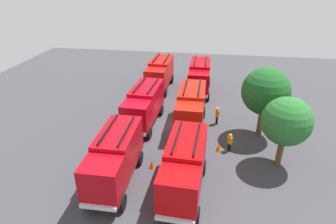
# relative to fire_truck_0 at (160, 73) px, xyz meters

# --- Properties ---
(ground_plane) EXTENTS (55.68, 55.68, 0.00)m
(ground_plane) POSITION_rel_fire_truck_0_xyz_m (9.55, 2.56, -2.15)
(ground_plane) COLOR #38383D
(fire_truck_0) EXTENTS (7.26, 2.91, 3.88)m
(fire_truck_0) POSITION_rel_fire_truck_0_xyz_m (0.00, 0.00, 0.00)
(fire_truck_0) COLOR #BB0E0B
(fire_truck_0) RESTS_ON ground
(fire_truck_1) EXTENTS (7.32, 3.07, 3.88)m
(fire_truck_1) POSITION_rel_fire_truck_0_xyz_m (9.73, 0.17, 0.00)
(fire_truck_1) COLOR #B40513
(fire_truck_1) RESTS_ON ground
(fire_truck_2) EXTENTS (7.22, 2.81, 3.88)m
(fire_truck_2) POSITION_rel_fire_truck_0_xyz_m (18.58, 0.13, 0.00)
(fire_truck_2) COLOR #AC0711
(fire_truck_2) RESTS_ON ground
(fire_truck_3) EXTENTS (7.22, 2.80, 3.88)m
(fire_truck_3) POSITION_rel_fire_truck_0_xyz_m (0.41, 5.15, 0.00)
(fire_truck_3) COLOR #AE040D
(fire_truck_3) RESTS_ON ground
(fire_truck_4) EXTENTS (7.21, 2.78, 3.88)m
(fire_truck_4) POSITION_rel_fire_truck_0_xyz_m (9.51, 4.82, 0.00)
(fire_truck_4) COLOR #A8160A
(fire_truck_4) RESTS_ON ground
(fire_truck_5) EXTENTS (7.30, 3.00, 3.88)m
(fire_truck_5) POSITION_rel_fire_truck_0_xyz_m (18.85, 5.12, 0.00)
(fire_truck_5) COLOR #B5060A
(fire_truck_5) RESTS_ON ground
(firefighter_0) EXTENTS (0.47, 0.36, 1.80)m
(firefighter_0) POSITION_rel_fire_truck_0_xyz_m (8.69, 7.44, -1.14)
(firefighter_0) COLOR black
(firefighter_0) RESTS_ON ground
(firefighter_1) EXTENTS (0.48, 0.42, 1.62)m
(firefighter_1) POSITION_rel_fire_truck_0_xyz_m (13.34, 8.52, -1.26)
(firefighter_1) COLOR black
(firefighter_1) RESTS_ON ground
(tree_0) EXTENTS (4.25, 4.25, 6.59)m
(tree_0) POSITION_rel_fire_truck_0_xyz_m (10.21, 11.40, 2.28)
(tree_0) COLOR brown
(tree_0) RESTS_ON ground
(tree_1) EXTENTS (3.74, 3.74, 5.80)m
(tree_1) POSITION_rel_fire_truck_0_xyz_m (14.66, 12.33, 1.75)
(tree_1) COLOR brown
(tree_1) RESTS_ON ground
(traffic_cone_0) EXTENTS (0.47, 0.47, 0.67)m
(traffic_cone_0) POSITION_rel_fire_truck_0_xyz_m (16.69, 2.40, -1.82)
(traffic_cone_0) COLOR #F2600C
(traffic_cone_0) RESTS_ON ground
(traffic_cone_1) EXTENTS (0.49, 0.49, 0.70)m
(traffic_cone_1) POSITION_rel_fire_truck_0_xyz_m (13.44, 7.64, -1.80)
(traffic_cone_1) COLOR #F2600C
(traffic_cone_1) RESTS_ON ground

